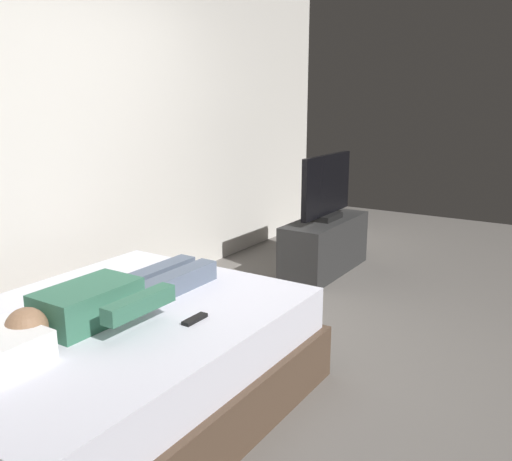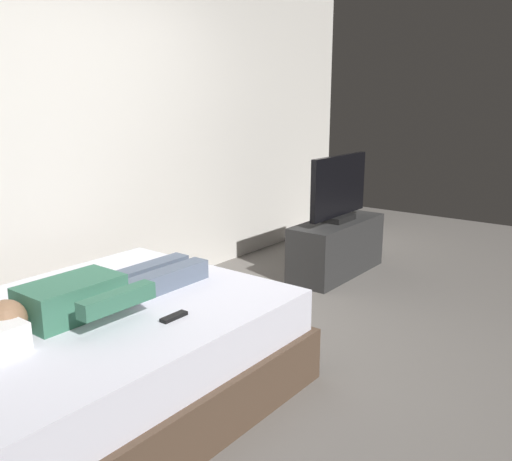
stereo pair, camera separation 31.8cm
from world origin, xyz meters
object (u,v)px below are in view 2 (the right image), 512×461
object	(u,v)px
tv_stand	(337,247)
tv	(339,190)
bed	(95,360)
person	(95,293)
remote	(174,317)

from	to	relation	value
tv_stand	tv	world-z (taller)	tv
bed	tv	world-z (taller)	tv
person	remote	xyz separation A→B (m)	(0.15, -0.40, -0.07)
remote	tv	world-z (taller)	tv
remote	person	bearing A→B (deg)	110.47
bed	person	distance (m)	0.36
person	tv	world-z (taller)	tv
person	tv	distance (m)	2.71
tv_stand	tv	bearing A→B (deg)	-153.43
person	tv_stand	size ratio (longest dim) A/B	1.15
tv	bed	bearing A→B (deg)	-177.59
tv	remote	bearing A→B (deg)	-168.40
tv_stand	remote	bearing A→B (deg)	-168.40
remote	tv_stand	world-z (taller)	remote
bed	person	bearing A→B (deg)	-7.18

